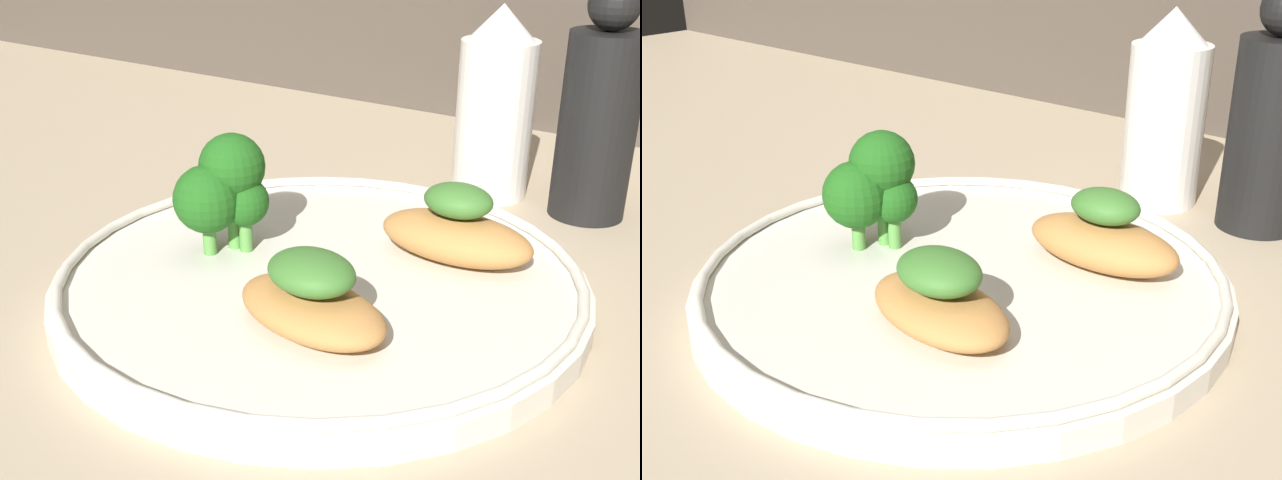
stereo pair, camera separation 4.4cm
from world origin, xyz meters
The scene contains 7 objects.
ground_plane centered at (0.00, 0.00, -0.50)cm, with size 180.00×180.00×1.00cm, color tan.
plate centered at (0.00, 0.00, 0.99)cm, with size 29.52×29.52×2.00cm.
grilled_meat_front centered at (3.17, -5.34, 3.03)cm, with size 9.28×6.30×4.08cm.
grilled_meat_middle centered at (5.39, 5.85, 3.15)cm, with size 9.23×4.90×4.57cm.
broccoli_bunch centered at (-6.24, -0.56, 5.34)cm, with size 4.87×5.81×6.99cm.
sauce_bottle centered at (1.21, 20.42, 6.60)cm, with size 5.51×5.51×13.79cm.
pepper_grinder centered at (8.52, 20.42, 7.10)cm, with size 5.12×5.12×15.93cm.
Camera 2 is at (26.14, -30.33, 21.40)cm, focal length 45.00 mm.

